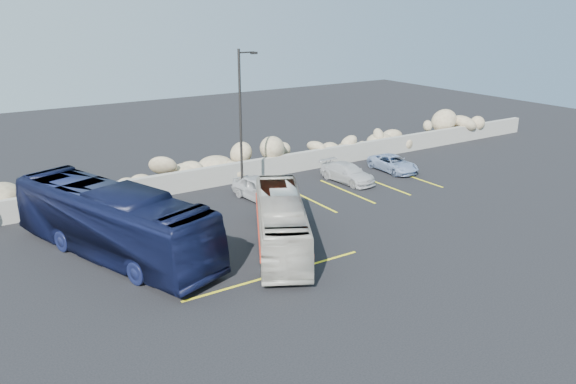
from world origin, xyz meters
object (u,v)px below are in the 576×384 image
car_a (260,189)px  car_d (393,164)px  vintage_bus (281,222)px  tour_coach (113,222)px  lamppost (241,120)px  car_c (347,173)px

car_a → car_d: (10.03, 0.28, -0.13)m
vintage_bus → car_a: bearing=96.7°
tour_coach → lamppost: bearing=6.2°
car_a → car_c: size_ratio=0.98×
vintage_bus → car_a: 6.44m
car_a → tour_coach: bearing=-167.5°
tour_coach → car_d: tour_coach is taller
lamppost → tour_coach: lamppost is taller
vintage_bus → tour_coach: (-6.37, 3.05, 0.37)m
car_c → lamppost: bearing=165.3°
lamppost → car_c: size_ratio=2.09×
lamppost → vintage_bus: lamppost is taller
car_c → car_d: 3.91m
vintage_bus → car_c: 10.42m
vintage_bus → car_c: vintage_bus is taller
tour_coach → car_c: tour_coach is taller
car_a → car_d: bearing=-4.4°
vintage_bus → car_a: (2.36, 5.97, -0.51)m
vintage_bus → tour_coach: bearing=-177.3°
tour_coach → car_a: size_ratio=2.92×
vintage_bus → tour_coach: tour_coach is taller
car_d → tour_coach: bearing=-168.1°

